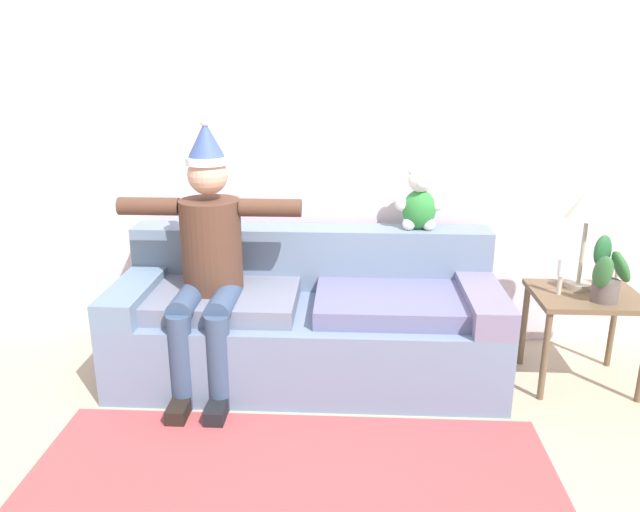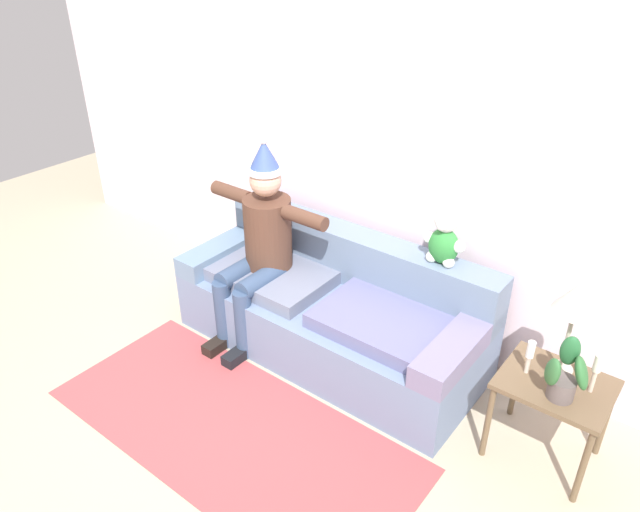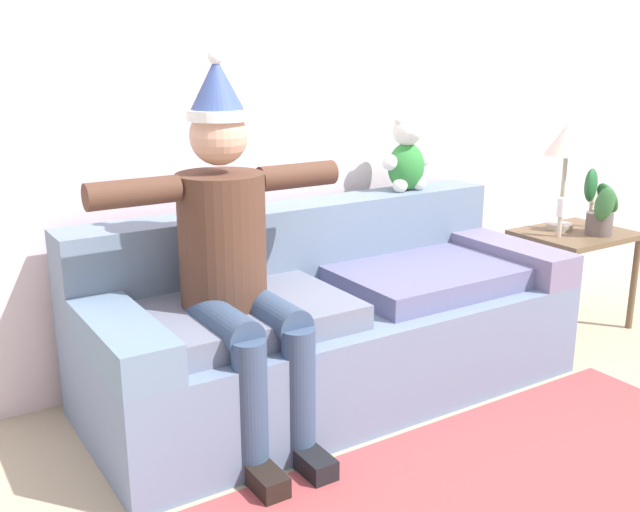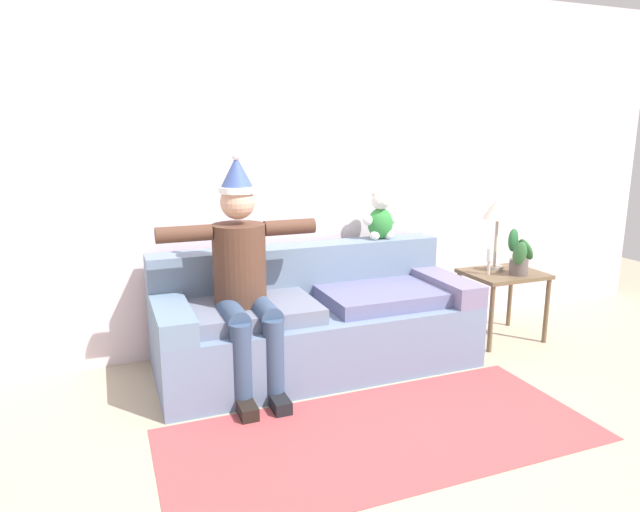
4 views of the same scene
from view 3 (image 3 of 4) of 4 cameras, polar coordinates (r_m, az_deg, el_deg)
name	(u,v)px [view 3 (image 3 of 4)]	position (r m, az deg, el deg)	size (l,w,h in m)	color
ground_plane	(487,495)	(2.75, 12.90, -17.74)	(10.00, 10.00, 0.00)	tan
back_wall	(267,84)	(3.55, -4.16, 13.28)	(7.00, 0.10, 2.70)	silver
couch	(328,322)	(3.31, 0.62, -5.14)	(2.19, 0.90, 0.81)	slate
person_seated	(233,253)	(2.78, -6.78, 0.25)	(1.02, 0.77, 1.51)	#513325
teddy_bear	(407,157)	(3.74, 6.79, 7.69)	(0.29, 0.17, 0.38)	#2E8438
side_table	(574,246)	(4.25, 19.24, 0.74)	(0.59, 0.48, 0.55)	brown
table_lamp	(567,144)	(4.19, 18.72, 8.26)	(0.24, 0.24, 0.59)	#B2AA97
potted_plant	(600,207)	(4.17, 21.03, 3.55)	(0.26, 0.23, 0.35)	#605351
candle_tall	(561,212)	(4.06, 18.28, 3.28)	(0.04, 0.04, 0.21)	beige
candle_short	(592,199)	(4.35, 20.46, 4.16)	(0.04, 0.04, 0.24)	beige
area_rug	(493,499)	(2.73, 13.38, -17.94)	(2.39, 1.04, 0.01)	#AA4648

